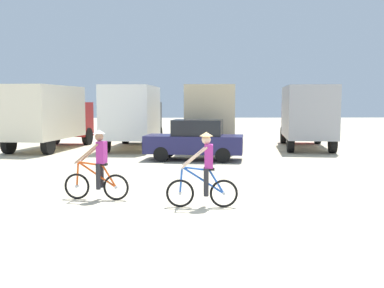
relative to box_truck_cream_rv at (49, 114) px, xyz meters
The scene contains 8 objects.
ground_plane 15.44m from the box_truck_cream_rv, 59.07° to the right, with size 120.00×120.00×0.00m, color beige.
box_truck_cream_rv is the anchor object (origin of this frame).
box_truck_white_box 4.45m from the box_truck_cream_rv, ahead, with size 2.86×6.90×3.35m.
box_truck_tan_camper 8.58m from the box_truck_cream_rv, ahead, with size 2.92×6.92×3.35m.
box_truck_grey_hauler 13.81m from the box_truck_cream_rv, ahead, with size 3.33×7.02×3.35m.
sedan_parked 8.93m from the box_truck_cream_rv, 31.10° to the right, with size 4.43×2.41×1.76m.
cyclist_orange_shirt 13.43m from the box_truck_cream_rv, 68.79° to the right, with size 1.72×0.54×1.82m.
cyclist_cowboy_hat 15.40m from the box_truck_cream_rv, 60.63° to the right, with size 1.73×0.52×1.82m.
Camera 1 is at (-0.90, -10.86, 2.53)m, focal length 42.10 mm.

